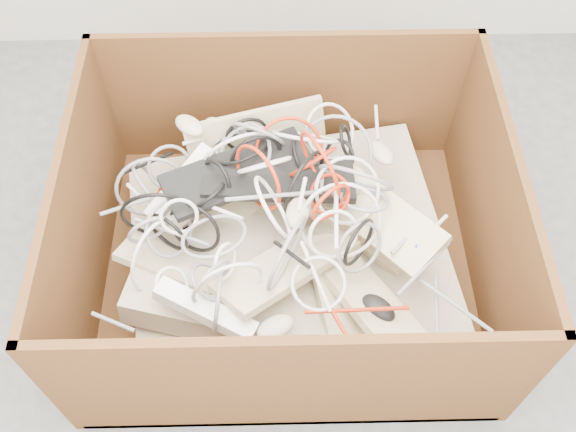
{
  "coord_description": "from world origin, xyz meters",
  "views": [
    {
      "loc": [
        -0.04,
        -0.85,
        1.95
      ],
      "look_at": [
        -0.01,
        0.29,
        0.3
      ],
      "focal_mm": 40.12,
      "sensor_mm": 36.0,
      "label": 1
    }
  ],
  "objects_px": {
    "power_strip_left": "(181,183)",
    "vga_plug": "(424,248)",
    "power_strip_right": "(205,311)",
    "cardboard_box": "(283,248)"
  },
  "relations": [
    {
      "from": "power_strip_left",
      "to": "power_strip_right",
      "type": "xyz_separation_m",
      "value": [
        0.09,
        -0.42,
        -0.04
      ]
    },
    {
      "from": "vga_plug",
      "to": "power_strip_right",
      "type": "bearing_deg",
      "value": -120.65
    },
    {
      "from": "power_strip_left",
      "to": "power_strip_right",
      "type": "bearing_deg",
      "value": -127.93
    },
    {
      "from": "power_strip_right",
      "to": "cardboard_box",
      "type": "bearing_deg",
      "value": 80.6
    },
    {
      "from": "power_strip_left",
      "to": "cardboard_box",
      "type": "bearing_deg",
      "value": -69.0
    },
    {
      "from": "power_strip_right",
      "to": "vga_plug",
      "type": "distance_m",
      "value": 0.66
    },
    {
      "from": "cardboard_box",
      "to": "power_strip_left",
      "type": "height_order",
      "value": "cardboard_box"
    },
    {
      "from": "power_strip_left",
      "to": "vga_plug",
      "type": "distance_m",
      "value": 0.77
    },
    {
      "from": "power_strip_right",
      "to": "vga_plug",
      "type": "xyz_separation_m",
      "value": [
        0.63,
        0.17,
        0.03
      ]
    },
    {
      "from": "cardboard_box",
      "to": "power_strip_left",
      "type": "xyz_separation_m",
      "value": [
        -0.31,
        0.1,
        0.22
      ]
    }
  ]
}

